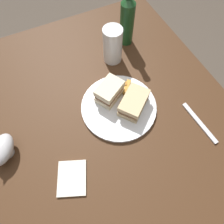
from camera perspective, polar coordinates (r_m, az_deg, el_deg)
ground_plane at (r=1.46m, az=-1.05°, el=-15.64°), size 6.00×6.00×0.00m
dining_table at (r=1.08m, az=-1.39°, el=-11.65°), size 1.22×0.99×0.77m
plate at (r=0.74m, az=1.98°, el=1.56°), size 0.28×0.28×0.01m
sandwich_half_left at (r=0.71m, az=6.32°, el=2.66°), size 0.13×0.14×0.06m
sandwich_half_right at (r=0.73m, az=-0.74°, el=5.88°), size 0.11×0.12×0.07m
potato_wedge_front at (r=0.78m, az=2.66°, el=7.98°), size 0.03×0.05×0.02m
potato_wedge_middle at (r=0.78m, az=4.42°, el=7.60°), size 0.05×0.05×0.01m
potato_wedge_back at (r=0.74m, az=4.28°, el=3.00°), size 0.02×0.05×0.02m
potato_wedge_left_edge at (r=0.75m, az=5.13°, el=4.88°), size 0.05×0.04×0.02m
pint_glass at (r=0.84m, az=0.18°, el=18.28°), size 0.08×0.08×0.15m
gravy_boat at (r=0.73m, az=-29.34°, el=-9.59°), size 0.13×0.11×0.07m
cider_bottle at (r=0.89m, az=4.42°, el=25.18°), size 0.06×0.06×0.29m
napkin at (r=0.68m, az=-11.55°, el=-18.25°), size 0.14×0.12×0.01m
fork at (r=0.79m, az=24.01°, el=-2.81°), size 0.18×0.03×0.01m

